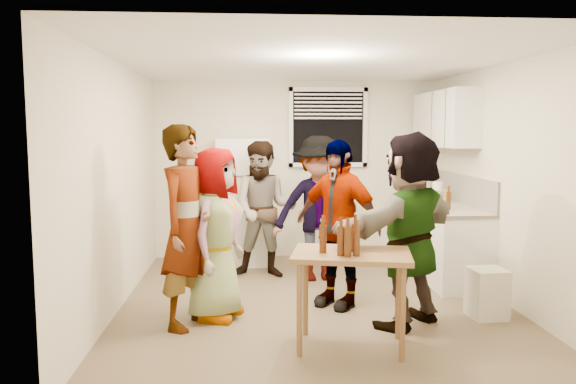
{
  "coord_description": "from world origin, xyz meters",
  "views": [
    {
      "loc": [
        -0.69,
        -5.71,
        1.8
      ],
      "look_at": [
        -0.26,
        0.24,
        1.15
      ],
      "focal_mm": 35.0,
      "sensor_mm": 36.0,
      "label": 1
    }
  ],
  "objects": [
    {
      "name": "guest_black",
      "position": [
        0.22,
        -0.1,
        0.0
      ],
      "size": [
        1.9,
        1.94,
        0.42
      ],
      "primitive_type": "imported",
      "rotation": [
        0.0,
        0.0,
        -0.75
      ],
      "color": "black",
      "rests_on": "ground"
    },
    {
      "name": "guest_orange",
      "position": [
        0.8,
        -0.72,
        0.0
      ],
      "size": [
        2.43,
        2.45,
        0.53
      ],
      "primitive_type": "imported",
      "rotation": [
        0.0,
        0.0,
        3.81
      ],
      "color": "#DB8847",
      "rests_on": "ground"
    },
    {
      "name": "trash_bin",
      "position": [
        1.61,
        -0.58,
        0.25
      ],
      "size": [
        0.35,
        0.35,
        0.48
      ],
      "primitive_type": "cube",
      "rotation": [
        0.0,
        0.0,
        0.07
      ],
      "color": "silver",
      "rests_on": "ground"
    },
    {
      "name": "beer_bottle_table",
      "position": [
        0.17,
        -1.37,
        0.81
      ],
      "size": [
        0.06,
        0.06,
        0.21
      ],
      "primitive_type": "cylinder",
      "color": "#47230C",
      "rests_on": "serving_table"
    },
    {
      "name": "guest_stripe",
      "position": [
        -1.25,
        -0.61,
        0.0
      ],
      "size": [
        1.97,
        1.45,
        0.45
      ],
      "primitive_type": "imported",
      "rotation": [
        0.0,
        0.0,
        1.1
      ],
      "color": "#141933",
      "rests_on": "ground"
    },
    {
      "name": "counter_lower",
      "position": [
        1.7,
        1.15,
        0.43
      ],
      "size": [
        0.6,
        2.2,
        0.86
      ],
      "primitive_type": "cube",
      "color": "white",
      "rests_on": "ground"
    },
    {
      "name": "guest_grey",
      "position": [
        -1.0,
        -0.39,
        0.0
      ],
      "size": [
        1.83,
        1.33,
        0.52
      ],
      "primitive_type": "imported",
      "rotation": [
        0.0,
        0.0,
        1.22
      ],
      "color": "gray",
      "rests_on": "ground"
    },
    {
      "name": "guest_back_right",
      "position": [
        0.16,
        0.93,
        0.0
      ],
      "size": [
        1.3,
        1.85,
        0.65
      ],
      "primitive_type": "imported",
      "rotation": [
        0.0,
        0.0,
        0.1
      ],
      "color": "#434349",
      "rests_on": "ground"
    },
    {
      "name": "room",
      "position": [
        0.0,
        0.0,
        0.0
      ],
      "size": [
        4.0,
        4.5,
        2.5
      ],
      "primitive_type": null,
      "color": "silver",
      "rests_on": "ground"
    },
    {
      "name": "backsplash",
      "position": [
        1.99,
        1.15,
        1.08
      ],
      "size": [
        0.03,
        2.2,
        0.36
      ],
      "primitive_type": "cube",
      "color": "beige",
      "rests_on": "countertop"
    },
    {
      "name": "wine_bottle",
      "position": [
        1.75,
        1.87,
        0.9
      ],
      "size": [
        0.07,
        0.07,
        0.27
      ],
      "primitive_type": "cylinder",
      "color": "black",
      "rests_on": "countertop"
    },
    {
      "name": "serving_table",
      "position": [
        0.16,
        -1.23,
        0.0
      ],
      "size": [
        1.07,
        0.82,
        0.81
      ],
      "primitive_type": null,
      "rotation": [
        0.0,
        0.0,
        -0.2
      ],
      "color": "brown",
      "rests_on": "ground"
    },
    {
      "name": "window",
      "position": [
        0.45,
        2.21,
        1.85
      ],
      "size": [
        1.12,
        0.1,
        1.06
      ],
      "primitive_type": null,
      "color": "white",
      "rests_on": "room"
    },
    {
      "name": "countertop",
      "position": [
        1.7,
        1.15,
        0.88
      ],
      "size": [
        0.64,
        2.22,
        0.04
      ],
      "primitive_type": "cube",
      "color": "beige",
      "rests_on": "counter_lower"
    },
    {
      "name": "red_cup",
      "position": [
        0.11,
        -1.27,
        0.81
      ],
      "size": [
        0.08,
        0.08,
        0.11
      ],
      "primitive_type": "cylinder",
      "color": "red",
      "rests_on": "serving_table"
    },
    {
      "name": "beer_bottle_counter",
      "position": [
        1.6,
        0.5,
        0.9
      ],
      "size": [
        0.05,
        0.05,
        0.21
      ],
      "primitive_type": "cylinder",
      "color": "#47230C",
      "rests_on": "countertop"
    },
    {
      "name": "paper_towel",
      "position": [
        1.68,
        1.12,
        0.9
      ],
      "size": [
        0.12,
        0.12,
        0.27
      ],
      "primitive_type": "cylinder",
      "color": "white",
      "rests_on": "countertop"
    },
    {
      "name": "kettle",
      "position": [
        1.65,
        1.14,
        0.9
      ],
      "size": [
        0.3,
        0.27,
        0.22
      ],
      "primitive_type": null,
      "rotation": [
        0.0,
        0.0,
        -0.22
      ],
      "color": "silver",
      "rests_on": "countertop"
    },
    {
      "name": "blue_cup",
      "position": [
        1.44,
        0.33,
        0.9
      ],
      "size": [
        0.1,
        0.1,
        0.13
      ],
      "primitive_type": "cylinder",
      "color": "#1C43AB",
      "rests_on": "countertop"
    },
    {
      "name": "picture_frame",
      "position": [
        1.92,
        1.52,
        0.97
      ],
      "size": [
        0.02,
        0.16,
        0.13
      ],
      "primitive_type": "cube",
      "color": "#E9BC5E",
      "rests_on": "countertop"
    },
    {
      "name": "upper_cabinets",
      "position": [
        1.83,
        1.35,
        1.95
      ],
      "size": [
        0.34,
        1.6,
        0.7
      ],
      "primitive_type": "cube",
      "color": "white",
      "rests_on": "room"
    },
    {
      "name": "refrigerator",
      "position": [
        -0.75,
        1.88,
        0.85
      ],
      "size": [
        0.7,
        0.7,
        1.7
      ],
      "primitive_type": "cube",
      "color": "white",
      "rests_on": "ground"
    },
    {
      "name": "guest_back_left",
      "position": [
        -0.49,
        1.12,
        0.0
      ],
      "size": [
        1.07,
        1.79,
        0.64
      ],
      "primitive_type": "imported",
      "rotation": [
        0.0,
        0.0,
        -0.16
      ],
      "color": "brown",
      "rests_on": "ground"
    }
  ]
}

